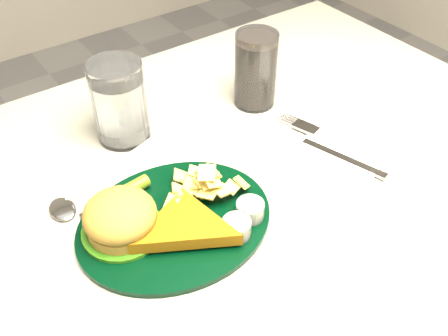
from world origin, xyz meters
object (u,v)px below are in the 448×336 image
at_px(dinner_plate, 174,208).
at_px(fork_napkin, 338,155).
at_px(water_glass, 120,102).
at_px(table, 211,330).
at_px(cola_glass, 256,70).

height_order(dinner_plate, fork_napkin, dinner_plate).
bearing_deg(dinner_plate, water_glass, 85.35).
xyz_separation_m(table, water_glass, (-0.03, 0.19, 0.44)).
bearing_deg(water_glass, dinner_plate, -98.87).
relative_size(table, cola_glass, 9.00).
relative_size(cola_glass, fork_napkin, 0.72).
xyz_separation_m(table, dinner_plate, (-0.07, -0.02, 0.41)).
distance_m(table, dinner_plate, 0.41).
distance_m(dinner_plate, cola_glass, 0.32).
distance_m(water_glass, fork_napkin, 0.35).
height_order(table, dinner_plate, dinner_plate).
distance_m(dinner_plate, water_glass, 0.22).
height_order(water_glass, fork_napkin, water_glass).
relative_size(dinner_plate, cola_glass, 2.03).
relative_size(dinner_plate, fork_napkin, 1.46).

